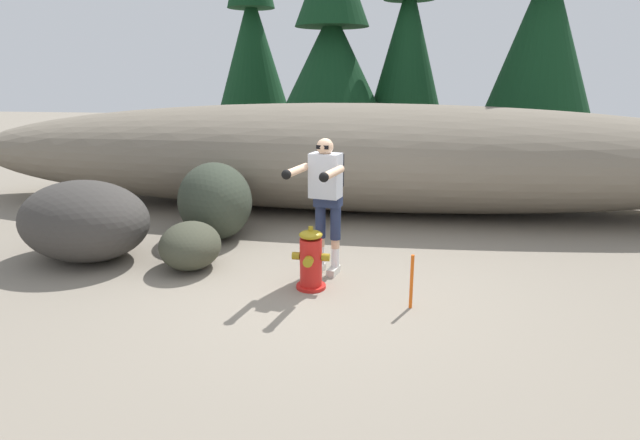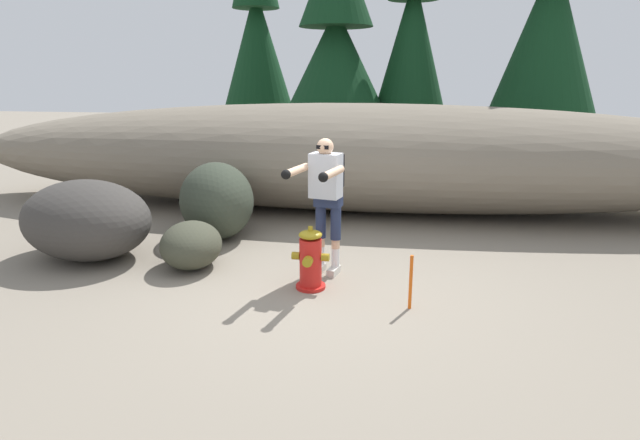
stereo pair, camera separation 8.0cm
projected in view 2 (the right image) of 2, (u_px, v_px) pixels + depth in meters
The scene contains 12 objects.
ground_plane at pixel (324, 289), 6.22m from camera, with size 56.00×56.00×0.04m, color gray.
dirt_embankment at pixel (359, 157), 9.72m from camera, with size 15.51×3.20×1.94m, color #756B5B.
fire_hydrant at pixel (311, 260), 6.10m from camera, with size 0.44×0.39×0.75m.
utility_worker at pixel (326, 189), 6.34m from camera, with size 0.65×1.03×1.71m.
boulder_large at pixel (87, 220), 7.11m from camera, with size 1.90×1.50×1.07m, color #3C3835.
boulder_mid at pixel (217, 201), 8.00m from camera, with size 1.42×1.11×1.16m, color #333A2D.
boulder_small at pixel (191, 245), 6.80m from camera, with size 1.00×0.79×0.60m, color #3D3E30.
pine_tree_far_left at pixel (256, 26), 15.26m from camera, with size 2.10×2.10×7.19m.
pine_tree_left at pixel (336, 44), 12.70m from camera, with size 2.75×2.75×5.82m.
pine_tree_center at pixel (413, 22), 12.72m from camera, with size 1.93×1.93×7.12m.
pine_tree_right at pixel (552, 3), 11.32m from camera, with size 2.28×2.28×7.16m.
survey_stake at pixel (411, 282), 5.57m from camera, with size 0.04×0.04×0.60m, color #E55914.
Camera 2 is at (0.94, -5.71, 2.41)m, focal length 29.56 mm.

